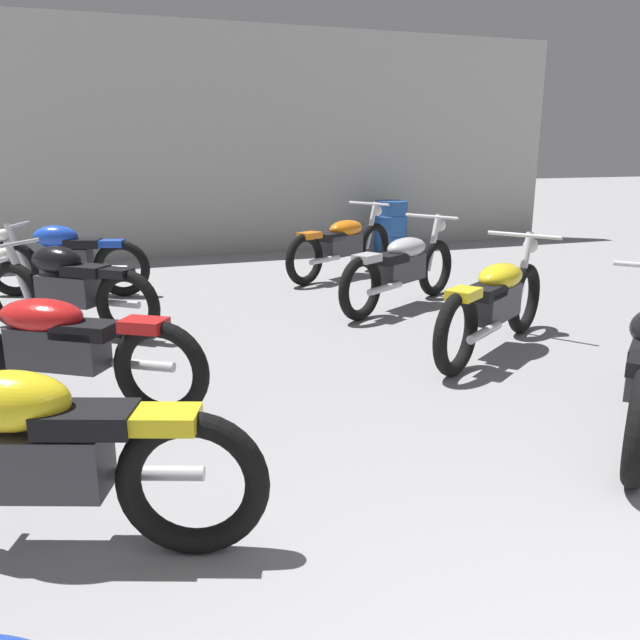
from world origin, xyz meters
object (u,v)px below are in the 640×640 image
motorcycle_right_row_4 (342,244)px  oil_drum (390,226)px  motorcycle_left_row_4 (65,258)px  motorcycle_left_row_1 (38,457)px  motorcycle_left_row_3 (67,288)px  motorcycle_right_row_3 (402,267)px  motorcycle_left_row_2 (56,345)px  motorcycle_right_row_2 (495,301)px

motorcycle_right_row_4 → oil_drum: motorcycle_right_row_4 is taller
motorcycle_left_row_4 → motorcycle_right_row_4: motorcycle_right_row_4 is taller
oil_drum → motorcycle_left_row_1: bearing=-125.3°
motorcycle_left_row_3 → motorcycle_right_row_3: motorcycle_right_row_3 is taller
motorcycle_left_row_2 → motorcycle_right_row_3: 3.96m
motorcycle_right_row_4 → motorcycle_left_row_2: bearing=-133.6°
motorcycle_left_row_4 → oil_drum: bearing=19.7°
motorcycle_right_row_2 → motorcycle_right_row_3: same height
motorcycle_left_row_1 → motorcycle_left_row_3: size_ratio=1.18×
motorcycle_right_row_2 → motorcycle_right_row_4: 3.59m
motorcycle_left_row_1 → oil_drum: motorcycle_left_row_1 is taller
motorcycle_left_row_3 → motorcycle_right_row_4: size_ratio=0.83×
motorcycle_right_row_2 → motorcycle_left_row_1: bearing=-152.6°
motorcycle_left_row_1 → motorcycle_left_row_3: same height
motorcycle_right_row_3 → motorcycle_left_row_4: bearing=152.6°
motorcycle_left_row_4 → motorcycle_right_row_4: bearing=0.4°
motorcycle_left_row_4 → oil_drum: 5.44m
motorcycle_left_row_2 → motorcycle_right_row_2: bearing=1.7°
motorcycle_right_row_2 → motorcycle_right_row_4: size_ratio=0.96×
oil_drum → motorcycle_right_row_2: bearing=-106.4°
motorcycle_left_row_4 → motorcycle_right_row_2: (3.53, -3.56, -0.01)m
motorcycle_left_row_2 → motorcycle_right_row_4: (3.52, 3.69, 0.00)m
motorcycle_left_row_3 → motorcycle_left_row_4: 1.77m
motorcycle_left_row_1 → motorcycle_right_row_2: 3.99m
motorcycle_left_row_4 → motorcycle_right_row_3: size_ratio=0.98×
motorcycle_left_row_4 → motorcycle_right_row_2: 5.02m
motorcycle_left_row_1 → oil_drum: (5.13, 7.23, -0.03)m
motorcycle_left_row_4 → motorcycle_left_row_1: bearing=-90.1°
motorcycle_left_row_3 → motorcycle_right_row_2: 3.92m
motorcycle_left_row_1 → motorcycle_right_row_4: motorcycle_right_row_4 is taller
motorcycle_left_row_2 → motorcycle_left_row_1: bearing=-90.7°
motorcycle_left_row_1 → motorcycle_right_row_3: (3.52, 3.58, -0.01)m
motorcycle_right_row_4 → motorcycle_right_row_3: bearing=-90.5°
motorcycle_left_row_1 → oil_drum: bearing=54.7°
motorcycle_left_row_2 → motorcycle_left_row_4: bearing=90.2°
motorcycle_left_row_1 → motorcycle_right_row_3: 5.02m
motorcycle_left_row_1 → motorcycle_right_row_3: size_ratio=0.98×
motorcycle_left_row_1 → motorcycle_right_row_4: bearing=56.9°
motorcycle_right_row_2 → oil_drum: (1.59, 5.39, -0.03)m
motorcycle_left_row_3 → oil_drum: (5.07, 3.60, -0.03)m
motorcycle_right_row_2 → oil_drum: size_ratio=2.19×
oil_drum → motorcycle_left_row_2: bearing=-132.9°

